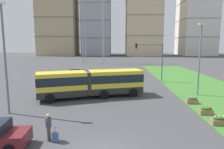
# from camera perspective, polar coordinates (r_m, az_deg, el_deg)

# --- Properties ---
(articulated_bus) EXTENTS (11.98, 5.92, 3.00)m
(articulated_bus) POSITION_cam_1_polar(r_m,az_deg,el_deg) (23.16, -5.81, -2.36)
(articulated_bus) COLOR yellow
(articulated_bus) RESTS_ON ground
(car_white_van) EXTENTS (4.54, 2.34, 1.58)m
(car_white_van) POSITION_cam_1_polar(r_m,az_deg,el_deg) (36.17, -9.70, 0.06)
(car_white_van) COLOR silver
(car_white_van) RESTS_ON ground
(pedestrian_crossing) EXTENTS (0.36, 0.58, 1.74)m
(pedestrian_crossing) POSITION_cam_1_polar(r_m,az_deg,el_deg) (13.68, -17.33, -13.39)
(pedestrian_crossing) COLOR #4C4238
(pedestrian_crossing) RESTS_ON ground
(rolling_suitcase) EXTENTS (0.37, 0.26, 0.97)m
(rolling_suitcase) POSITION_cam_1_polar(r_m,az_deg,el_deg) (13.64, -15.61, -16.52)
(rolling_suitcase) COLOR #335693
(rolling_suitcase) RESTS_ON ground
(flower_planter_1) EXTENTS (1.10, 0.56, 0.74)m
(flower_planter_1) POSITION_cam_1_polar(r_m,az_deg,el_deg) (17.36, 27.74, -11.28)
(flower_planter_1) COLOR #937051
(flower_planter_1) RESTS_ON grass_median
(flower_planter_2) EXTENTS (1.10, 0.56, 0.74)m
(flower_planter_2) POSITION_cam_1_polar(r_m,az_deg,el_deg) (19.27, 24.79, -9.14)
(flower_planter_2) COLOR #937051
(flower_planter_2) RESTS_ON grass_median
(flower_planter_3) EXTENTS (1.10, 0.56, 0.74)m
(flower_planter_3) POSITION_cam_1_polar(r_m,az_deg,el_deg) (22.14, 21.48, -6.70)
(flower_planter_3) COLOR #937051
(flower_planter_3) RESTS_ON grass_median
(traffic_light_far_right) EXTENTS (4.51, 0.28, 6.10)m
(traffic_light_far_right) POSITION_cam_1_polar(r_m,az_deg,el_deg) (32.91, 11.39, 5.27)
(traffic_light_far_right) COLOR #474C51
(traffic_light_far_right) RESTS_ON ground
(streetlight_left) EXTENTS (0.70, 0.28, 9.41)m
(streetlight_left) POSITION_cam_1_polar(r_m,az_deg,el_deg) (19.36, -27.80, 4.99)
(streetlight_left) COLOR slate
(streetlight_left) RESTS_ON ground
(streetlight_median) EXTENTS (0.70, 0.28, 8.33)m
(streetlight_median) POSITION_cam_1_polar(r_m,az_deg,el_deg) (25.44, 23.33, 4.66)
(streetlight_median) COLOR slate
(streetlight_median) RESTS_ON ground
(apartment_tower_west) EXTENTS (19.38, 16.92, 37.09)m
(apartment_tower_west) POSITION_cam_1_polar(r_m,az_deg,el_deg) (114.31, -14.81, 14.59)
(apartment_tower_west) COLOR tan
(apartment_tower_west) RESTS_ON ground
(apartment_tower_westcentre) EXTENTS (15.25, 17.11, 52.02)m
(apartment_tower_westcentre) POSITION_cam_1_polar(r_m,az_deg,el_deg) (114.93, -4.39, 18.57)
(apartment_tower_westcentre) COLOR #9EA3AD
(apartment_tower_westcentre) RESTS_ON ground
(apartment_tower_centre) EXTENTS (17.66, 20.20, 48.28)m
(apartment_tower_centre) POSITION_cam_1_polar(r_m,az_deg,el_deg) (111.77, 8.74, 17.81)
(apartment_tower_centre) COLOR beige
(apartment_tower_centre) RESTS_ON ground
(apartment_tower_eastcentre) EXTENTS (16.91, 20.16, 54.70)m
(apartment_tower_eastcentre) POSITION_cam_1_polar(r_m,az_deg,el_deg) (123.24, 22.74, 17.90)
(apartment_tower_eastcentre) COLOR silver
(apartment_tower_eastcentre) RESTS_ON ground
(transmission_pylon) EXTENTS (9.00, 6.24, 28.34)m
(transmission_pylon) POSITION_cam_1_polar(r_m,az_deg,el_deg) (65.12, -5.22, 16.96)
(transmission_pylon) COLOR gray
(transmission_pylon) RESTS_ON ground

